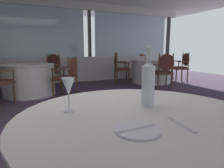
% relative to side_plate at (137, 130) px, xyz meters
% --- Properties ---
extents(ground_plane, '(15.11, 15.11, 0.00)m').
position_rel_side_plate_xyz_m(ground_plane, '(-0.01, 1.53, -0.75)').
color(ground_plane, '#47384C').
extents(window_wall_far, '(10.87, 0.14, 2.65)m').
position_rel_side_plate_xyz_m(window_wall_far, '(-0.01, 5.90, 0.31)').
color(window_wall_far, silver).
rests_on(window_wall_far, ground_plane).
extents(side_plate, '(0.20, 0.20, 0.01)m').
position_rel_side_plate_xyz_m(side_plate, '(0.00, 0.00, 0.00)').
color(side_plate, white).
rests_on(side_plate, foreground_table).
extents(butter_knife, '(0.19, 0.03, 0.00)m').
position_rel_side_plate_xyz_m(butter_knife, '(0.00, 0.00, 0.01)').
color(butter_knife, silver).
rests_on(butter_knife, foreground_table).
extents(dinner_fork, '(0.04, 0.19, 0.00)m').
position_rel_side_plate_xyz_m(dinner_fork, '(0.21, -0.03, -0.00)').
color(dinner_fork, silver).
rests_on(dinner_fork, foreground_table).
extents(water_bottle, '(0.08, 0.08, 0.36)m').
position_rel_side_plate_xyz_m(water_bottle, '(0.25, 0.28, 0.14)').
color(water_bottle, white).
rests_on(water_bottle, foreground_table).
extents(wine_glass, '(0.07, 0.07, 0.19)m').
position_rel_side_plate_xyz_m(wine_glass, '(-0.20, 0.38, 0.13)').
color(wine_glass, white).
rests_on(wine_glass, foreground_table).
extents(water_tumbler, '(0.07, 0.07, 0.07)m').
position_rel_side_plate_xyz_m(water_tumbler, '(0.39, 0.48, 0.03)').
color(water_tumbler, white).
rests_on(water_tumbler, foreground_table).
extents(background_table_0, '(1.23, 1.23, 0.75)m').
position_rel_side_plate_xyz_m(background_table_0, '(-0.33, 4.39, -0.38)').
color(background_table_0, silver).
rests_on(background_table_0, ground_plane).
extents(dining_chair_0_0, '(0.65, 0.66, 0.93)m').
position_rel_side_plate_xyz_m(dining_chair_0_0, '(0.49, 3.75, -0.21)').
color(dining_chair_0_0, brown).
rests_on(dining_chair_0_0, ground_plane).
extents(dining_chair_0_1, '(0.66, 0.65, 0.98)m').
position_rel_side_plate_xyz_m(dining_chair_0_1, '(0.31, 5.22, -0.19)').
color(dining_chair_0_1, brown).
rests_on(dining_chair_0_1, ground_plane).
extents(background_table_1, '(1.34, 1.34, 0.75)m').
position_rel_side_plate_xyz_m(background_table_1, '(3.48, 4.72, -0.38)').
color(background_table_1, silver).
rests_on(background_table_1, ground_plane).
extents(dining_chair_1_0, '(0.62, 0.58, 0.99)m').
position_rel_side_plate_xyz_m(dining_chair_1_0, '(3.16, 3.67, -0.18)').
color(dining_chair_1_0, brown).
rests_on(dining_chair_1_0, ground_plane).
extents(dining_chair_1_1, '(0.57, 0.62, 0.99)m').
position_rel_side_plate_xyz_m(dining_chair_1_1, '(4.53, 4.40, -0.17)').
color(dining_chair_1_1, brown).
rests_on(dining_chair_1_1, ground_plane).
extents(dining_chair_1_2, '(0.62, 0.57, 0.94)m').
position_rel_side_plate_xyz_m(dining_chair_1_2, '(3.81, 5.76, -0.20)').
color(dining_chair_1_2, brown).
rests_on(dining_chair_1_2, ground_plane).
extents(dining_chair_1_3, '(0.58, 0.62, 1.00)m').
position_rel_side_plate_xyz_m(dining_chair_1_3, '(2.43, 5.04, -0.18)').
color(dining_chair_1_3, brown).
rests_on(dining_chair_1_3, ground_plane).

